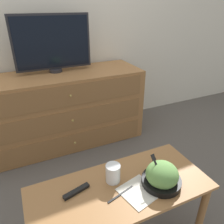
{
  "coord_description": "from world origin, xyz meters",
  "views": [
    {
      "loc": [
        -0.44,
        -2.41,
        1.41
      ],
      "look_at": [
        0.07,
        -1.3,
        0.79
      ],
      "focal_mm": 35.0,
      "sensor_mm": 36.0,
      "label": 1
    }
  ],
  "objects": [
    {
      "name": "knife",
      "position": [
        -0.05,
        -1.66,
        0.48
      ],
      "size": [
        0.17,
        0.06,
        0.01
      ],
      "color": "black",
      "rests_on": "coffee_table"
    },
    {
      "name": "takeout_bowl",
      "position": [
        0.2,
        -1.68,
        0.53
      ],
      "size": [
        0.22,
        0.22,
        0.18
      ],
      "color": "black",
      "rests_on": "coffee_table"
    },
    {
      "name": "dresser",
      "position": [
        -0.02,
        -0.31,
        0.39
      ],
      "size": [
        1.6,
        0.57,
        0.77
      ],
      "color": "#9E6B3D",
      "rests_on": "ground_plane"
    },
    {
      "name": "remote_control",
      "position": [
        -0.26,
        -1.55,
        0.49
      ],
      "size": [
        0.16,
        0.07,
        0.02
      ],
      "color": "black",
      "rests_on": "coffee_table"
    },
    {
      "name": "tv",
      "position": [
        -0.06,
        -0.22,
        1.06
      ],
      "size": [
        0.74,
        0.13,
        0.54
      ],
      "color": "#232328",
      "rests_on": "dresser"
    },
    {
      "name": "napkin",
      "position": [
        0.05,
        -1.69,
        0.48
      ],
      "size": [
        0.23,
        0.23,
        0.0
      ],
      "color": "silver",
      "rests_on": "coffee_table"
    },
    {
      "name": "coffee_table",
      "position": [
        -0.02,
        -1.61,
        0.4
      ],
      "size": [
        1.02,
        0.45,
        0.48
      ],
      "color": "#9E6B3D",
      "rests_on": "ground_plane"
    },
    {
      "name": "wall_back",
      "position": [
        0.0,
        0.03,
        1.3
      ],
      "size": [
        12.0,
        0.05,
        2.6
      ],
      "color": "silver",
      "rests_on": "ground_plane"
    },
    {
      "name": "ground_plane",
      "position": [
        0.0,
        0.0,
        0.0
      ],
      "size": [
        12.0,
        12.0,
        0.0
      ],
      "primitive_type": "plane",
      "color": "#56514C"
    },
    {
      "name": "drink_cup",
      "position": [
        -0.04,
        -1.55,
        0.53
      ],
      "size": [
        0.08,
        0.08,
        0.11
      ],
      "color": "#9E6638",
      "rests_on": "coffee_table"
    }
  ]
}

